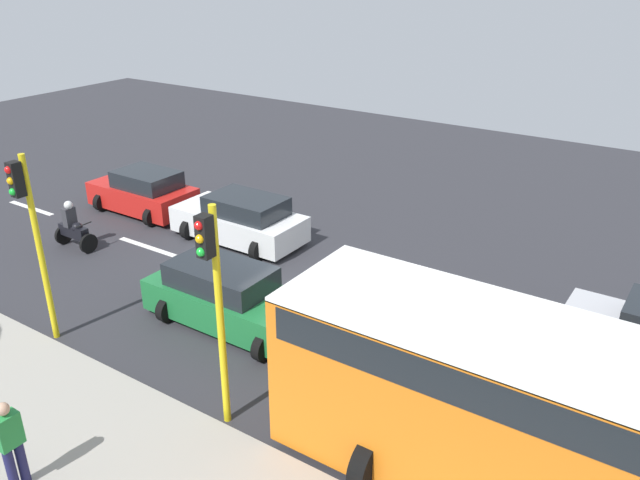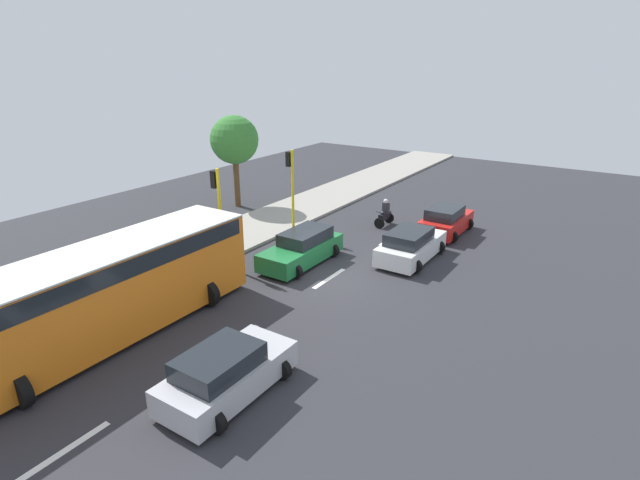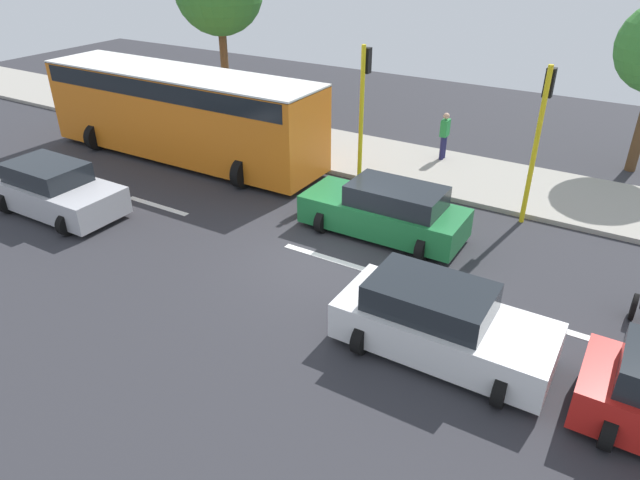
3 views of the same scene
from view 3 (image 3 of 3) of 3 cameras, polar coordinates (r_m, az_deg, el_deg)
ground_plane at (r=14.97m, az=0.44°, el=-1.90°), size 40.00×60.00×0.10m
sidewalk at (r=20.63m, az=10.49°, el=7.02°), size 4.00×60.00×0.15m
lane_stripe_north at (r=13.45m, az=23.26°, el=-8.35°), size 0.20×2.40×0.01m
lane_stripe_mid at (r=14.94m, az=0.44°, el=-1.72°), size 0.20×2.40×0.01m
lane_stripe_south at (r=18.37m, az=-15.90°, el=3.30°), size 0.20×2.40×0.01m
lane_stripe_far_south at (r=22.89m, az=-26.54°, el=6.42°), size 0.20×2.40×0.01m
car_green at (r=15.83m, az=6.61°, el=2.87°), size 2.18×4.54×1.52m
car_silver at (r=18.74m, az=-24.89°, el=4.52°), size 2.26×4.11×1.52m
car_white at (r=11.69m, az=11.93°, el=-8.09°), size 2.26×4.26×1.52m
city_bus at (r=21.55m, az=-13.70°, el=12.63°), size 3.20×11.00×3.16m
pedestrian_near_signal at (r=21.19m, az=12.33°, el=10.27°), size 0.40×0.24×1.69m
traffic_light_corner at (r=16.79m, az=21.17°, el=10.80°), size 0.49×0.24×4.50m
traffic_light_midblock at (r=18.41m, az=4.36°, el=14.12°), size 0.49×0.24×4.50m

